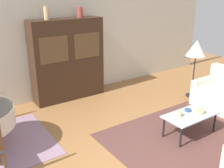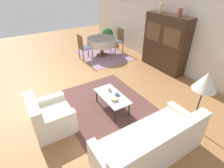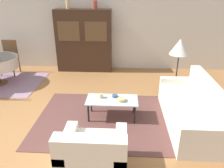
{
  "view_description": "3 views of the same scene",
  "coord_description": "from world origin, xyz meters",
  "px_view_note": "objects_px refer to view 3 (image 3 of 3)",
  "views": [
    {
      "loc": [
        -2.22,
        -2.15,
        2.52
      ],
      "look_at": [
        0.2,
        1.4,
        0.95
      ],
      "focal_mm": 42.0,
      "sensor_mm": 36.0,
      "label": 1
    },
    {
      "loc": [
        4.29,
        -1.35,
        2.93
      ],
      "look_at": [
        1.31,
        0.53,
        0.75
      ],
      "focal_mm": 28.0,
      "sensor_mm": 36.0,
      "label": 2
    },
    {
      "loc": [
        1.53,
        -3.33,
        2.45
      ],
      "look_at": [
        1.31,
        0.53,
        0.75
      ],
      "focal_mm": 35.0,
      "sensor_mm": 36.0,
      "label": 3
    }
  ],
  "objects_px": {
    "armchair": "(94,156)",
    "dining_chair_far": "(9,55)",
    "vase_tall": "(68,4)",
    "couch": "(192,110)",
    "display_cabinet": "(84,41)",
    "vase_short": "(95,5)",
    "bowl_small": "(115,96)",
    "cup": "(101,96)",
    "bowl": "(121,100)",
    "floor_lamp": "(180,48)",
    "coffee_table": "(112,101)"
  },
  "relations": [
    {
      "from": "armchair",
      "to": "vase_short",
      "type": "bearing_deg",
      "value": 96.4
    },
    {
      "from": "couch",
      "to": "bowl_small",
      "type": "xyz_separation_m",
      "value": [
        -1.5,
        0.26,
        0.13
      ]
    },
    {
      "from": "bowl",
      "to": "couch",
      "type": "bearing_deg",
      "value": -3.83
    },
    {
      "from": "armchair",
      "to": "cup",
      "type": "xyz_separation_m",
      "value": [
        -0.05,
        1.57,
        0.15
      ]
    },
    {
      "from": "couch",
      "to": "coffee_table",
      "type": "height_order",
      "value": "couch"
    },
    {
      "from": "coffee_table",
      "to": "bowl_small",
      "type": "xyz_separation_m",
      "value": [
        0.05,
        0.11,
        0.06
      ]
    },
    {
      "from": "armchair",
      "to": "cup",
      "type": "distance_m",
      "value": 1.58
    },
    {
      "from": "couch",
      "to": "vase_tall",
      "type": "xyz_separation_m",
      "value": [
        -3.01,
        2.97,
        1.72
      ]
    },
    {
      "from": "couch",
      "to": "cup",
      "type": "xyz_separation_m",
      "value": [
        -1.78,
        0.21,
        0.15
      ]
    },
    {
      "from": "bowl_small",
      "to": "vase_tall",
      "type": "distance_m",
      "value": 3.49
    },
    {
      "from": "couch",
      "to": "dining_chair_far",
      "type": "xyz_separation_m",
      "value": [
        -4.82,
        2.52,
        0.27
      ]
    },
    {
      "from": "couch",
      "to": "display_cabinet",
      "type": "bearing_deg",
      "value": 41.06
    },
    {
      "from": "display_cabinet",
      "to": "cup",
      "type": "xyz_separation_m",
      "value": [
        0.8,
        -2.76,
        -0.49
      ]
    },
    {
      "from": "bowl",
      "to": "armchair",
      "type": "bearing_deg",
      "value": -103.79
    },
    {
      "from": "floor_lamp",
      "to": "bowl",
      "type": "distance_m",
      "value": 1.96
    },
    {
      "from": "floor_lamp",
      "to": "bowl",
      "type": "height_order",
      "value": "floor_lamp"
    },
    {
      "from": "couch",
      "to": "armchair",
      "type": "distance_m",
      "value": 2.2
    },
    {
      "from": "display_cabinet",
      "to": "floor_lamp",
      "type": "xyz_separation_m",
      "value": [
        2.54,
        -1.63,
        0.23
      ]
    },
    {
      "from": "armchair",
      "to": "floor_lamp",
      "type": "xyz_separation_m",
      "value": [
        1.68,
        2.7,
        0.86
      ]
    },
    {
      "from": "bowl",
      "to": "vase_tall",
      "type": "bearing_deg",
      "value": 119.67
    },
    {
      "from": "display_cabinet",
      "to": "coffee_table",
      "type": "bearing_deg",
      "value": -69.96
    },
    {
      "from": "armchair",
      "to": "cup",
      "type": "bearing_deg",
      "value": 91.99
    },
    {
      "from": "armchair",
      "to": "dining_chair_far",
      "type": "relative_size",
      "value": 0.9
    },
    {
      "from": "vase_tall",
      "to": "dining_chair_far",
      "type": "bearing_deg",
      "value": -166.18
    },
    {
      "from": "armchair",
      "to": "bowl_small",
      "type": "xyz_separation_m",
      "value": [
        0.22,
        1.62,
        0.12
      ]
    },
    {
      "from": "dining_chair_far",
      "to": "bowl_small",
      "type": "distance_m",
      "value": 4.02
    },
    {
      "from": "bowl",
      "to": "bowl_small",
      "type": "height_order",
      "value": "bowl"
    },
    {
      "from": "vase_short",
      "to": "bowl",
      "type": "bearing_deg",
      "value": -73.68
    },
    {
      "from": "coffee_table",
      "to": "vase_short",
      "type": "xyz_separation_m",
      "value": [
        -0.66,
        2.83,
        1.64
      ]
    },
    {
      "from": "display_cabinet",
      "to": "bowl_small",
      "type": "xyz_separation_m",
      "value": [
        1.08,
        -2.71,
        -0.51
      ]
    },
    {
      "from": "display_cabinet",
      "to": "bowl",
      "type": "bearing_deg",
      "value": -67.09
    },
    {
      "from": "armchair",
      "to": "floor_lamp",
      "type": "relative_size",
      "value": 0.66
    },
    {
      "from": "floor_lamp",
      "to": "vase_short",
      "type": "bearing_deg",
      "value": 143.04
    },
    {
      "from": "cup",
      "to": "couch",
      "type": "bearing_deg",
      "value": -6.57
    },
    {
      "from": "display_cabinet",
      "to": "vase_tall",
      "type": "relative_size",
      "value": 7.01
    },
    {
      "from": "cup",
      "to": "bowl",
      "type": "xyz_separation_m",
      "value": [
        0.41,
        -0.11,
        -0.02
      ]
    },
    {
      "from": "floor_lamp",
      "to": "bowl_small",
      "type": "distance_m",
      "value": 1.96
    },
    {
      "from": "coffee_table",
      "to": "dining_chair_far",
      "type": "bearing_deg",
      "value": 143.87
    },
    {
      "from": "armchair",
      "to": "vase_tall",
      "type": "bearing_deg",
      "value": 106.49
    },
    {
      "from": "armchair",
      "to": "vase_short",
      "type": "distance_m",
      "value": 4.68
    },
    {
      "from": "armchair",
      "to": "bowl",
      "type": "relative_size",
      "value": 5.55
    },
    {
      "from": "floor_lamp",
      "to": "vase_short",
      "type": "height_order",
      "value": "vase_short"
    },
    {
      "from": "couch",
      "to": "coffee_table",
      "type": "relative_size",
      "value": 2.03
    },
    {
      "from": "coffee_table",
      "to": "floor_lamp",
      "type": "bearing_deg",
      "value": 38.4
    },
    {
      "from": "floor_lamp",
      "to": "coffee_table",
      "type": "bearing_deg",
      "value": -141.6
    },
    {
      "from": "coffee_table",
      "to": "bowl",
      "type": "xyz_separation_m",
      "value": [
        0.19,
        -0.05,
        0.07
      ]
    },
    {
      "from": "armchair",
      "to": "vase_short",
      "type": "relative_size",
      "value": 3.95
    },
    {
      "from": "coffee_table",
      "to": "vase_short",
      "type": "height_order",
      "value": "vase_short"
    },
    {
      "from": "display_cabinet",
      "to": "cup",
      "type": "height_order",
      "value": "display_cabinet"
    },
    {
      "from": "display_cabinet",
      "to": "vase_short",
      "type": "bearing_deg",
      "value": 0.14
    }
  ]
}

